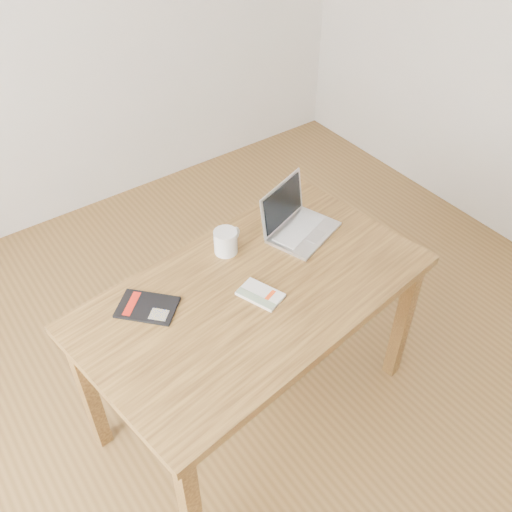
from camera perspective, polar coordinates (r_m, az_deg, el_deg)
room at (r=1.66m, az=-0.94°, el=7.91°), size 4.04×4.04×2.70m
desk at (r=2.23m, az=-0.14°, el=-4.98°), size 1.43×0.94×0.75m
white_guidebook at (r=2.13m, az=0.44°, el=-3.87°), size 0.15×0.19×0.01m
black_guidebook at (r=2.13m, az=-10.82°, el=-5.05°), size 0.25×0.25×0.01m
laptop at (r=2.40m, az=4.01°, el=3.42°), size 0.35×0.31×0.20m
coffee_mug at (r=2.29m, az=-3.00°, el=1.51°), size 0.13×0.10×0.10m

